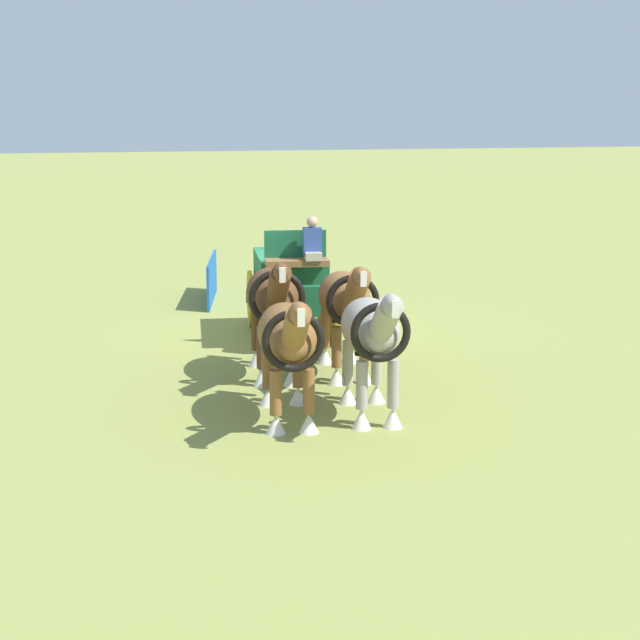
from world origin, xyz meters
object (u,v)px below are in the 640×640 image
(draft_horse_lead_near, at_px, (372,333))
(draft_horse_lead_off, at_px, (288,339))
(draft_horse_rear_near, at_px, (345,302))
(show_wagon, at_px, (291,281))
(draft_horse_rear_off, at_px, (273,299))

(draft_horse_lead_near, height_order, draft_horse_lead_off, draft_horse_lead_near)
(draft_horse_rear_near, xyz_separation_m, draft_horse_lead_near, (2.57, -0.45, -0.01))
(show_wagon, distance_m, draft_horse_lead_near, 6.07)
(show_wagon, height_order, draft_horse_lead_near, show_wagon)
(show_wagon, distance_m, draft_horse_lead_off, 6.07)
(show_wagon, relative_size, draft_horse_lead_near, 1.87)
(draft_horse_lead_off, bearing_deg, draft_horse_rear_off, 169.97)
(draft_horse_rear_near, xyz_separation_m, draft_horse_rear_off, (-0.24, -1.28, 0.07))
(show_wagon, distance_m, draft_horse_rear_near, 3.50)
(draft_horse_rear_near, bearing_deg, draft_horse_lead_near, -10.03)
(draft_horse_lead_near, distance_m, draft_horse_lead_off, 1.30)
(show_wagon, xyz_separation_m, draft_horse_rear_off, (3.26, -1.24, 0.26))
(draft_horse_rear_near, distance_m, draft_horse_lead_near, 2.61)
(draft_horse_lead_off, bearing_deg, show_wagon, 163.77)
(show_wagon, height_order, draft_horse_lead_off, show_wagon)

